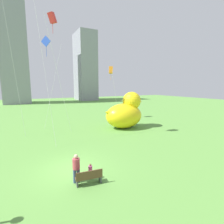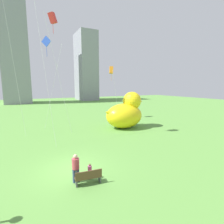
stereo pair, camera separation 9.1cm
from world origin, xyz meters
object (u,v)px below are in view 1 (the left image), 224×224
at_px(kite_orange, 111,70).
at_px(kite_red, 52,19).
at_px(park_bench, 89,177).
at_px(person_child, 90,171).
at_px(kite_blue, 46,46).
at_px(person_adult, 76,167).
at_px(giant_inflatable_duck, 125,113).

bearing_deg(kite_orange, kite_red, -154.37).
bearing_deg(kite_orange, park_bench, -120.73).
height_order(person_child, kite_red, kite_red).
relative_size(person_child, kite_blue, 0.09).
relative_size(park_bench, person_adult, 0.91).
xyz_separation_m(giant_inflatable_duck, kite_orange, (1.29, 6.78, 6.16)).
distance_m(giant_inflatable_duck, kite_blue, 12.68).
bearing_deg(park_bench, kite_orange, 59.27).
distance_m(park_bench, giant_inflatable_duck, 14.16).
bearing_deg(person_adult, person_child, -2.72).
height_order(giant_inflatable_duck, kite_red, kite_red).
bearing_deg(kite_orange, kite_blue, -158.60).
bearing_deg(giant_inflatable_duck, park_bench, -130.37).
xyz_separation_m(park_bench, person_adult, (-0.58, 0.58, 0.49)).
distance_m(kite_blue, kite_red, 3.03).
bearing_deg(kite_blue, kite_red, -39.74).
xyz_separation_m(person_child, kite_red, (0.26, 12.23, 12.64)).
bearing_deg(person_adult, giant_inflatable_duck, 46.31).
xyz_separation_m(park_bench, kite_orange, (10.40, 17.50, 7.76)).
bearing_deg(kite_blue, giant_inflatable_duck, -15.87).
height_order(person_adult, giant_inflatable_duck, giant_inflatable_duck).
bearing_deg(giant_inflatable_duck, kite_orange, 79.21).
relative_size(park_bench, kite_blue, 0.14).
relative_size(person_child, kite_orange, 0.11).
relative_size(person_adult, kite_red, 0.12).
distance_m(kite_orange, kite_blue, 11.54).
height_order(park_bench, person_adult, person_adult).
bearing_deg(person_child, park_bench, -117.45).
xyz_separation_m(person_adult, kite_red, (1.11, 12.19, 12.22)).
xyz_separation_m(kite_blue, kite_red, (0.71, -0.59, 2.88)).
bearing_deg(kite_red, kite_blue, 140.26).
bearing_deg(person_child, kite_red, 88.79).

